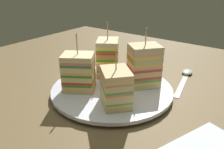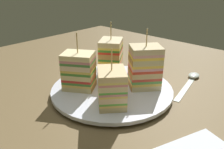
% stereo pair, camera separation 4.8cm
% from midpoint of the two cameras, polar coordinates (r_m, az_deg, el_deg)
% --- Properties ---
extents(ground_plane, '(1.04, 0.96, 0.02)m').
position_cam_midpoint_polar(ground_plane, '(0.50, 2.74, -5.53)').
color(ground_plane, brown).
extents(plate, '(0.26, 0.26, 0.01)m').
position_cam_midpoint_polar(plate, '(0.49, 2.78, -3.80)').
color(plate, white).
rests_on(plate, ground_plane).
extents(sandwich_wedge_0, '(0.08, 0.08, 0.13)m').
position_cam_midpoint_polar(sandwich_wedge_0, '(0.49, 11.04, 1.78)').
color(sandwich_wedge_0, beige).
rests_on(sandwich_wedge_0, plate).
extents(sandwich_wedge_1, '(0.08, 0.08, 0.13)m').
position_cam_midpoint_polar(sandwich_wedge_1, '(0.54, 2.28, 4.20)').
color(sandwich_wedge_1, beige).
rests_on(sandwich_wedge_1, plate).
extents(sandwich_wedge_2, '(0.08, 0.07, 0.12)m').
position_cam_midpoint_polar(sandwich_wedge_2, '(0.48, -5.44, 0.85)').
color(sandwich_wedge_2, '#D8C489').
rests_on(sandwich_wedge_2, plate).
extents(sandwich_wedge_3, '(0.08, 0.08, 0.11)m').
position_cam_midpoint_polar(sandwich_wedge_3, '(0.42, 3.22, -3.37)').
color(sandwich_wedge_3, '#CFB57C').
rests_on(sandwich_wedge_3, plate).
extents(chip_pile, '(0.07, 0.07, 0.02)m').
position_cam_midpoint_polar(chip_pile, '(0.49, 3.24, -2.38)').
color(chip_pile, '#E0AF58').
rests_on(chip_pile, plate).
extents(salad_garnish, '(0.07, 0.06, 0.01)m').
position_cam_midpoint_polar(salad_garnish, '(0.56, 9.16, 0.56)').
color(salad_garnish, green).
rests_on(salad_garnish, plate).
extents(spoon, '(0.05, 0.16, 0.01)m').
position_cam_midpoint_polar(spoon, '(0.59, 21.56, -1.12)').
color(spoon, silver).
rests_on(spoon, ground_plane).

